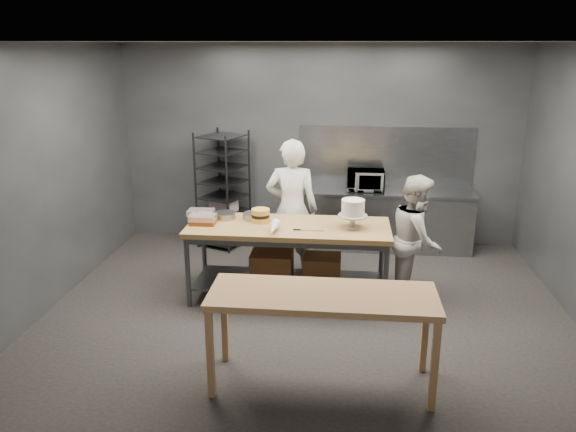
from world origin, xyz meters
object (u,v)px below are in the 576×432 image
Objects in this scene: chef_behind at (292,209)px; speed_rack at (223,191)px; near_counter at (323,302)px; layer_cake at (261,215)px; frosted_cake_stand at (353,210)px; work_table at (290,252)px; microwave at (366,180)px; chef_right at (416,239)px.

speed_rack is at bearing -43.98° from chef_behind.
layer_cake is at bearing 113.56° from near_counter.
frosted_cake_stand reaches higher than layer_cake.
work_table is 0.73m from chef_behind.
near_counter is 1.83m from frosted_cake_stand.
work_table is at bearing 104.24° from near_counter.
layer_cake is at bearing 59.46° from chef_behind.
speed_rack is at bearing -177.84° from microwave.
near_counter is 1.29× the size of chef_right.
chef_right is 2.86× the size of microwave.
speed_rack is 1.85m from layer_cake.
layer_cake is (-1.10, 0.12, -0.14)m from frosted_cake_stand.
layer_cake is at bearing -63.70° from speed_rack.
speed_rack is at bearing 114.85° from near_counter.
frosted_cake_stand is 1.55× the size of layer_cake.
work_table is at bearing -13.28° from layer_cake.
speed_rack reaches higher than near_counter.
near_counter is at bearing -75.76° from work_table.
chef_right is 0.84m from frosted_cake_stand.
chef_behind is (-0.04, 0.64, 0.35)m from work_table.
work_table is 1.20× the size of near_counter.
speed_rack is 1.13× the size of chef_right.
layer_cake is (-0.33, -0.55, 0.08)m from chef_behind.
chef_right reaches higher than work_table.
frosted_cake_stand is (0.77, -0.68, 0.22)m from chef_behind.
work_table is 1.55× the size of chef_right.
near_counter is 3.93m from speed_rack.
frosted_cake_stand is (1.92, -1.78, 0.28)m from speed_rack.
chef_behind is at bearing 138.91° from frosted_cake_stand.
speed_rack is 1.59m from chef_behind.
frosted_cake_stand reaches higher than work_table.
chef_right reaches higher than frosted_cake_stand.
speed_rack is 7.94× the size of layer_cake.
speed_rack is at bearing 116.30° from layer_cake.
microwave is at bearing 2.16° from speed_rack.
layer_cake is at bearing 173.59° from frosted_cake_stand.
work_table is at bearing -117.18° from microwave.
work_table is 1.89m from near_counter.
work_table is at bearing 177.15° from frosted_cake_stand.
speed_rack is at bearing 124.26° from work_table.
near_counter is at bearing -98.62° from frosted_cake_stand.
chef_behind is 1.54m from microwave.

